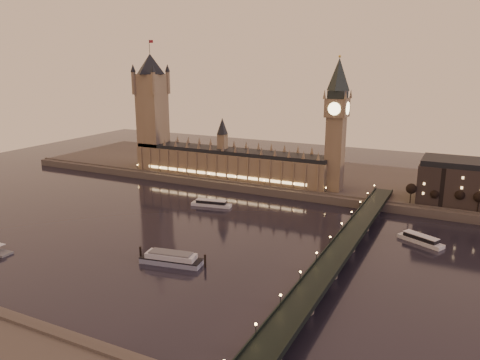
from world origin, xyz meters
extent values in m
plane|color=black|center=(0.00, 0.00, 0.00)|extent=(700.00, 700.00, 0.00)
cube|color=#423D35|center=(30.00, 165.00, 3.00)|extent=(560.00, 130.00, 6.00)
cube|color=brown|center=(-40.00, 121.00, 17.00)|extent=(180.00, 26.00, 22.00)
cube|color=black|center=(-40.00, 121.00, 29.60)|extent=(180.00, 22.00, 3.20)
cube|color=#FFCC7F|center=(-40.00, 107.50, 11.00)|extent=(153.00, 0.25, 2.20)
cube|color=brown|center=(-120.00, 121.00, 50.00)|extent=(22.00, 22.00, 88.00)
cone|color=black|center=(-120.00, 121.00, 103.00)|extent=(31.68, 31.68, 18.00)
cylinder|color=black|center=(-120.00, 121.00, 118.00)|extent=(0.44, 0.44, 12.00)
cube|color=maroon|center=(-117.80, 121.00, 122.50)|extent=(4.00, 0.15, 2.50)
cube|color=brown|center=(54.00, 121.00, 35.00)|extent=(13.00, 13.00, 58.00)
cube|color=brown|center=(54.00, 121.00, 71.00)|extent=(16.00, 16.00, 14.00)
cylinder|color=#FFEAA5|center=(54.00, 112.82, 71.00)|extent=(9.60, 0.35, 9.60)
cylinder|color=#FFEAA5|center=(45.82, 121.00, 71.00)|extent=(0.35, 9.60, 9.60)
cube|color=black|center=(54.00, 121.00, 81.00)|extent=(13.00, 13.00, 6.00)
cone|color=black|center=(54.00, 121.00, 96.00)|extent=(17.68, 17.68, 24.00)
sphere|color=gold|center=(54.00, 121.00, 109.00)|extent=(2.00, 2.00, 2.00)
cube|color=black|center=(92.00, 0.00, 8.00)|extent=(13.00, 260.00, 2.00)
cube|color=black|center=(85.70, 0.00, 9.50)|extent=(0.60, 260.00, 1.00)
cube|color=black|center=(98.30, 0.00, 9.50)|extent=(0.60, 260.00, 1.00)
cylinder|color=black|center=(112.84, 109.00, 10.69)|extent=(0.70, 0.70, 9.39)
sphere|color=black|center=(112.84, 109.00, 15.59)|extent=(6.26, 6.26, 6.26)
cylinder|color=black|center=(128.27, 109.00, 10.69)|extent=(0.70, 0.70, 9.39)
sphere|color=black|center=(128.27, 109.00, 15.59)|extent=(6.26, 6.26, 6.26)
cylinder|color=black|center=(143.71, 109.00, 10.69)|extent=(0.70, 0.70, 9.39)
sphere|color=black|center=(143.71, 109.00, 15.59)|extent=(6.26, 6.26, 6.26)
cube|color=silver|center=(-20.83, 56.79, 1.12)|extent=(31.14, 11.80, 2.23)
cube|color=black|center=(-20.83, 56.79, 3.35)|extent=(23.14, 9.25, 2.23)
cube|color=silver|center=(-20.83, 56.79, 4.67)|extent=(23.78, 9.62, 0.41)
cube|color=silver|center=(127.70, 49.46, 1.18)|extent=(27.94, 18.81, 2.35)
cube|color=black|center=(127.70, 49.46, 3.53)|extent=(20.93, 14.42, 2.35)
cube|color=silver|center=(127.70, 49.46, 4.92)|extent=(21.55, 14.92, 0.43)
cube|color=gray|center=(11.26, -41.88, 1.37)|extent=(34.78, 15.10, 2.73)
cube|color=black|center=(11.26, -41.88, 3.00)|extent=(34.78, 15.10, 0.53)
cube|color=silver|center=(11.26, -41.88, 4.63)|extent=(28.38, 12.98, 2.73)
cube|color=#595B5E|center=(11.26, -41.88, 6.36)|extent=(24.06, 11.23, 0.74)
cylinder|color=black|center=(-7.39, -44.13, 3.58)|extent=(1.16, 1.16, 7.15)
cylinder|color=black|center=(29.90, -37.63, 3.58)|extent=(1.16, 1.16, 7.15)
camera|label=1|loc=(148.05, -232.89, 105.83)|focal=35.00mm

